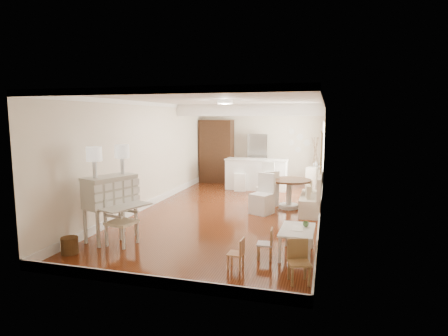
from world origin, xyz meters
The scene contains 20 objects.
room centered at (0.04, 0.32, 1.98)m, with size 9.00×9.04×2.82m.
secretary_bureau centered at (-1.70, -2.76, 0.64)m, with size 1.00×1.02×1.28m, color beige.
gustavian_armchair centered at (-1.34, -2.98, 0.45)m, with size 0.51×0.51×0.90m, color beige.
wicker_basket centered at (-1.98, -3.66, 0.15)m, with size 0.30×0.30×0.30m, color #503319.
kids_table centered at (1.90, -2.66, 0.24)m, with size 0.57×0.95×0.48m, color silver.
kids_chair_a centered at (1.01, -3.51, 0.25)m, with size 0.25×0.25×0.51m, color tan.
kids_chair_b centered at (1.39, -2.98, 0.27)m, with size 0.26×0.26×0.54m, color #9F7348.
kids_chair_c centered at (2.02, -3.78, 0.32)m, with size 0.31×0.31×0.64m, color olive.
banquette centered at (1.99, 0.50, 0.49)m, with size 0.52×1.60×0.98m, color silver.
dining_table centered at (1.42, 0.76, 0.39)m, with size 1.14×1.14×0.78m, color #462816.
slip_chair_near centered at (0.82, 0.02, 0.50)m, with size 0.48×0.50×1.01m, color white.
slip_chair_far centered at (0.81, 0.95, 0.48)m, with size 0.46×0.48×0.96m, color white.
breakfast_counter centered at (0.10, 3.10, 0.52)m, with size 2.05×0.65×1.03m, color white.
bar_stool_left centered at (-0.38, 2.77, 0.46)m, with size 0.37×0.37×0.92m, color white.
bar_stool_right centered at (0.57, 2.41, 0.50)m, with size 0.40×0.40×1.00m, color silver.
pantry_cabinet centered at (-1.60, 4.18, 1.15)m, with size 1.20×0.60×2.30m, color #381E11.
fridge centered at (0.30, 4.15, 0.90)m, with size 0.75×0.65×1.80m, color silver.
sideboard centered at (1.98, 3.72, 0.38)m, with size 0.35×0.79×0.76m, color white.
pencil_cup centered at (2.03, -2.47, 0.52)m, with size 0.11×0.11×0.09m, color #619556.
branch_vase centered at (1.99, 3.74, 0.85)m, with size 0.18×0.18×0.19m, color silver.
Camera 1 is at (2.35, -9.06, 2.40)m, focal length 30.00 mm.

